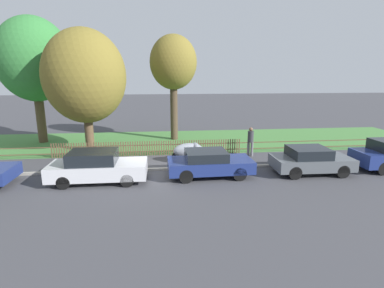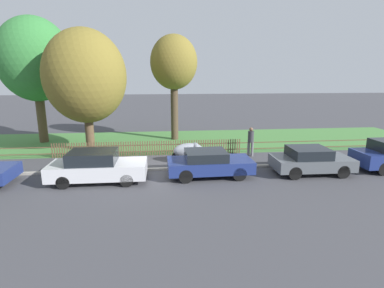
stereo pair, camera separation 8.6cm
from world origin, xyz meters
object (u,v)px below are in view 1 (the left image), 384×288
tree_mid_park (173,64)px  covered_motorcycle (189,150)px  parked_car_navy_estate (209,163)px  parked_car_black_saloon (97,167)px  pedestrian_near_fence (250,140)px  tree_behind_motorcycle (85,77)px  parked_car_red_compact (310,160)px  tree_nearest_kerb (34,60)px

tree_mid_park → covered_motorcycle: bearing=-85.2°
parked_car_navy_estate → covered_motorcycle: 2.55m
parked_car_black_saloon → covered_motorcycle: (4.40, 2.64, -0.05)m
pedestrian_near_fence → tree_behind_motorcycle: bearing=35.4°
parked_car_red_compact → tree_nearest_kerb: tree_nearest_kerb is taller
parked_car_navy_estate → pedestrian_near_fence: pedestrian_near_fence is taller
parked_car_navy_estate → tree_nearest_kerb: size_ratio=0.47×
tree_mid_park → pedestrian_near_fence: tree_mid_park is taller
parked_car_navy_estate → parked_car_red_compact: 4.98m
parked_car_black_saloon → pedestrian_near_fence: size_ratio=2.50×
parked_car_navy_estate → tree_mid_park: 9.85m
covered_motorcycle → tree_mid_park: tree_mid_park is taller
tree_nearest_kerb → pedestrian_near_fence: (13.61, -5.20, -4.70)m
tree_nearest_kerb → pedestrian_near_fence: 15.31m
covered_motorcycle → tree_behind_motorcycle: tree_behind_motorcycle is taller
parked_car_red_compact → tree_nearest_kerb: bearing=152.1°
covered_motorcycle → tree_behind_motorcycle: (-5.94, 2.99, 3.94)m
covered_motorcycle → pedestrian_near_fence: (3.73, 0.93, 0.30)m
pedestrian_near_fence → parked_car_navy_estate: bearing=95.5°
parked_car_navy_estate → tree_mid_park: tree_mid_park is taller
parked_car_black_saloon → parked_car_navy_estate: size_ratio=1.07×
parked_car_navy_estate → tree_behind_motorcycle: (-6.63, 5.45, 3.95)m
parked_car_navy_estate → parked_car_red_compact: bearing=-2.3°
parked_car_navy_estate → tree_nearest_kerb: tree_nearest_kerb is taller
parked_car_navy_estate → pedestrian_near_fence: 4.56m
tree_nearest_kerb → tree_mid_park: tree_nearest_kerb is taller
tree_behind_motorcycle → pedestrian_near_fence: bearing=-12.1°
parked_car_black_saloon → parked_car_navy_estate: 5.10m
parked_car_red_compact → covered_motorcycle: size_ratio=1.99×
tree_behind_motorcycle → pedestrian_near_fence: size_ratio=4.33×
parked_car_navy_estate → covered_motorcycle: parked_car_navy_estate is taller
parked_car_black_saloon → tree_mid_park: bearing=66.3°
tree_nearest_kerb → tree_mid_park: bearing=-0.4°
tree_nearest_kerb → tree_mid_park: size_ratio=1.14×
tree_mid_park → parked_car_red_compact: bearing=-54.3°
parked_car_black_saloon → tree_behind_motorcycle: bearing=105.6°
parked_car_red_compact → tree_behind_motorcycle: tree_behind_motorcycle is taller
tree_nearest_kerb → tree_behind_motorcycle: bearing=-38.5°
parked_car_black_saloon → parked_car_navy_estate: bearing=2.5°
tree_mid_park → tree_nearest_kerb: bearing=179.6°
parked_car_navy_estate → tree_mid_park: (-1.20, 8.51, 4.82)m
parked_car_black_saloon → tree_behind_motorcycle: size_ratio=0.58×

